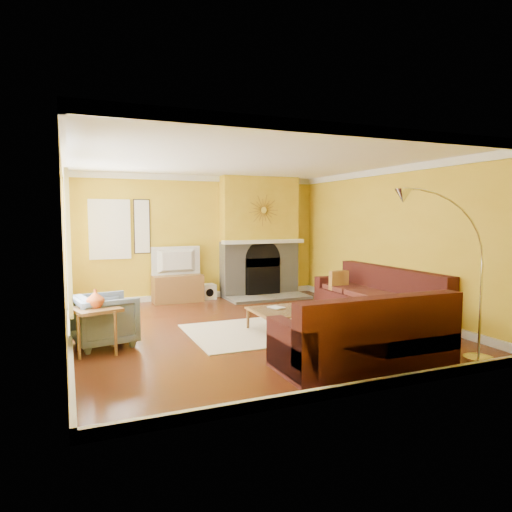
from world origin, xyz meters
name	(u,v)px	position (x,y,z in m)	size (l,w,h in m)	color
floor	(251,329)	(0.00, 0.00, -0.01)	(5.50, 6.00, 0.02)	#602B14
ceiling	(250,159)	(0.00, 0.00, 2.71)	(5.50, 6.00, 0.02)	white
wall_back	(200,237)	(0.00, 3.01, 1.35)	(5.50, 0.02, 2.70)	gold
wall_front	(363,263)	(0.00, -3.01, 1.35)	(5.50, 0.02, 2.70)	gold
wall_left	(64,250)	(-2.76, 0.00, 1.35)	(0.02, 6.00, 2.70)	gold
wall_right	(390,242)	(2.76, 0.00, 1.35)	(0.02, 6.00, 2.70)	gold
baseboard	(251,324)	(0.00, 0.00, 0.06)	(5.50, 6.00, 0.12)	white
crown_molding	(250,164)	(0.00, 0.00, 2.64)	(5.50, 6.00, 0.12)	white
window_left_near	(66,236)	(-2.72, 1.30, 1.50)	(0.06, 1.22, 1.72)	white
window_left_far	(67,242)	(-2.72, -0.60, 1.50)	(0.06, 1.22, 1.72)	white
window_back	(110,229)	(-1.90, 2.96, 1.55)	(0.82, 0.06, 1.22)	white
wall_art	(142,227)	(-1.25, 2.97, 1.60)	(0.34, 0.04, 1.14)	white
fireplace	(259,237)	(1.35, 2.80, 1.35)	(1.80, 0.40, 2.70)	gray
mantel	(264,242)	(1.35, 2.56, 1.25)	(1.92, 0.22, 0.08)	white
hearth	(269,298)	(1.35, 2.25, 0.03)	(1.80, 0.70, 0.06)	gray
sunburst	(264,210)	(1.35, 2.57, 1.95)	(0.70, 0.04, 0.70)	olive
rug	(266,331)	(0.14, -0.29, 0.01)	(2.40, 1.80, 0.02)	beige
sectional_sofa	(335,304)	(1.12, -0.77, 0.45)	(3.27, 3.86, 0.90)	#471916
coffee_table	(282,321)	(0.36, -0.45, 0.18)	(0.92, 0.92, 0.37)	white
media_console	(178,288)	(-0.57, 2.71, 0.29)	(1.04, 0.47, 0.57)	olive
tv	(177,261)	(-0.57, 2.71, 0.87)	(1.04, 0.14, 0.60)	black
subwoofer	(208,292)	(0.11, 2.81, 0.16)	(0.32, 0.32, 0.32)	white
armchair	(105,320)	(-2.26, -0.12, 0.36)	(0.78, 0.80, 0.73)	slate
side_table	(96,330)	(-2.39, -0.47, 0.31)	(0.56, 0.56, 0.61)	olive
vase	(95,299)	(-2.39, -0.47, 0.73)	(0.23, 0.23, 0.24)	#D8591E
book	(272,308)	(0.22, -0.36, 0.38)	(0.18, 0.25, 0.02)	white
arc_lamp	(446,280)	(1.42, -2.69, 1.06)	(1.35, 0.36, 2.11)	silver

